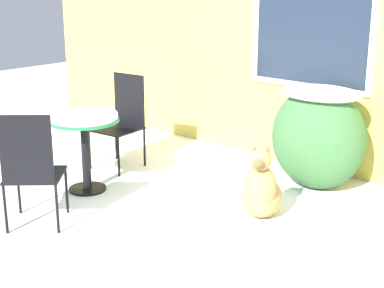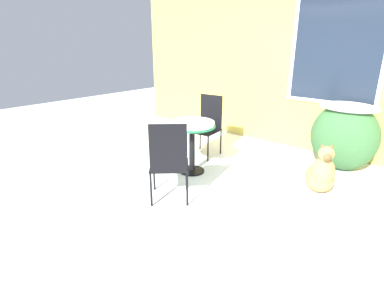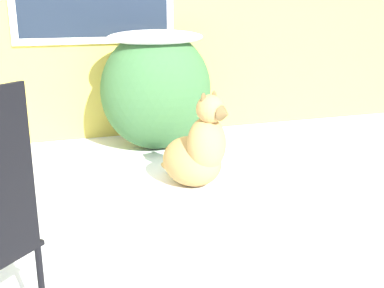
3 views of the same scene
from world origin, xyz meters
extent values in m
plane|color=white|center=(0.00, 0.00, 0.00)|extent=(16.00, 16.00, 0.00)
ellipsoid|color=#386638|center=(0.70, 1.68, 0.51)|extent=(0.96, 0.77, 1.02)
ellipsoid|color=white|center=(0.70, 1.68, 0.96)|extent=(0.81, 0.65, 0.12)
ellipsoid|color=tan|center=(0.71, 0.73, 0.17)|extent=(0.54, 0.57, 0.35)
ellipsoid|color=tan|center=(0.77, 0.61, 0.32)|extent=(0.37, 0.35, 0.38)
sphere|color=tan|center=(0.79, 0.58, 0.57)|extent=(0.19, 0.19, 0.19)
cone|color=brown|center=(0.84, 0.47, 0.56)|extent=(0.12, 0.10, 0.10)
ellipsoid|color=brown|center=(0.73, 0.57, 0.64)|extent=(0.05, 0.04, 0.09)
ellipsoid|color=brown|center=(0.83, 0.62, 0.64)|extent=(0.05, 0.04, 0.09)
ellipsoid|color=tan|center=(0.61, 0.91, 0.08)|extent=(0.16, 0.22, 0.07)
camera|label=1|loc=(3.47, -3.29, 2.10)|focal=55.00mm
camera|label=2|loc=(1.76, -3.04, 1.85)|focal=28.00mm
camera|label=3|loc=(-0.30, -2.30, 1.25)|focal=45.00mm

